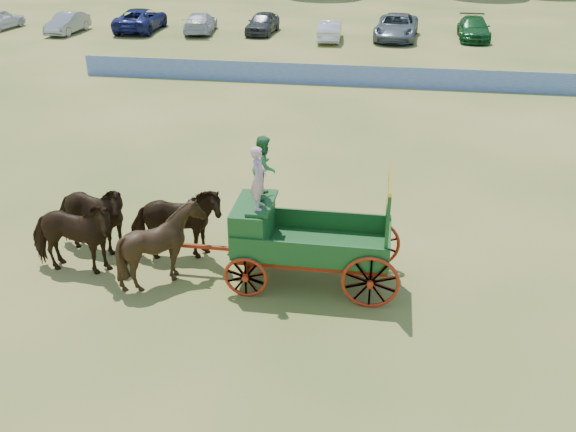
% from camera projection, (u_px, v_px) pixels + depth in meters
% --- Properties ---
extents(ground, '(160.00, 160.00, 0.00)m').
position_uv_depth(ground, '(289.00, 260.00, 17.37)').
color(ground, '#AA8C4C').
rests_on(ground, ground).
extents(horse_lead_left, '(2.49, 1.14, 2.10)m').
position_uv_depth(horse_lead_left, '(72.00, 237.00, 16.31)').
color(horse_lead_left, black).
rests_on(horse_lead_left, ground).
extents(horse_lead_right, '(2.65, 1.55, 2.10)m').
position_uv_depth(horse_lead_right, '(90.00, 218.00, 17.28)').
color(horse_lead_right, black).
rests_on(horse_lead_right, ground).
extents(horse_wheel_left, '(1.91, 1.70, 2.10)m').
position_uv_depth(horse_wheel_left, '(162.00, 244.00, 15.98)').
color(horse_wheel_left, black).
rests_on(horse_wheel_left, ground).
extents(horse_wheel_right, '(2.68, 1.65, 2.10)m').
position_uv_depth(horse_wheel_right, '(176.00, 224.00, 16.95)').
color(horse_wheel_right, black).
rests_on(horse_wheel_right, ground).
extents(farm_dray, '(6.00, 2.00, 3.71)m').
position_uv_depth(farm_dray, '(283.00, 221.00, 15.81)').
color(farm_dray, '#99290F').
rests_on(farm_dray, ground).
extents(sponsor_banner, '(26.00, 0.08, 1.05)m').
position_uv_depth(sponsor_banner, '(324.00, 74.00, 33.16)').
color(sponsor_banner, '#204AAD').
rests_on(sponsor_banner, ground).
extents(parked_cars, '(36.00, 6.94, 1.63)m').
position_uv_depth(parked_cars, '(246.00, 24.00, 44.84)').
color(parked_cars, silver).
rests_on(parked_cars, ground).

